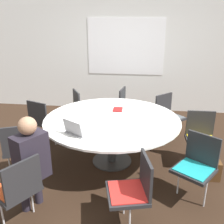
# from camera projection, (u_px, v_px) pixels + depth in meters

# --- Properties ---
(ground_plane) EXTENTS (16.00, 16.00, 0.00)m
(ground_plane) POSITION_uv_depth(u_px,v_px,m) (112.00, 161.00, 4.05)
(ground_plane) COLOR black
(wall_back) EXTENTS (8.00, 0.07, 2.70)m
(wall_back) POSITION_uv_depth(u_px,v_px,m) (126.00, 55.00, 5.98)
(wall_back) COLOR silver
(wall_back) RESTS_ON ground_plane
(conference_table) EXTENTS (2.06, 2.06, 0.75)m
(conference_table) POSITION_uv_depth(u_px,v_px,m) (112.00, 123.00, 3.82)
(conference_table) COLOR #333333
(conference_table) RESTS_ON ground_plane
(chair_0) EXTENTS (0.59, 0.60, 0.85)m
(chair_0) POSITION_uv_depth(u_px,v_px,m) (18.00, 186.00, 2.63)
(chair_0) COLOR #262628
(chair_0) RESTS_ON ground_plane
(chair_1) EXTENTS (0.51, 0.53, 0.85)m
(chair_1) POSITION_uv_depth(u_px,v_px,m) (133.00, 187.00, 2.62)
(chair_1) COLOR #262628
(chair_1) RESTS_ON ground_plane
(chair_2) EXTENTS (0.60, 0.60, 0.85)m
(chair_2) POSITION_uv_depth(u_px,v_px,m) (197.00, 163.00, 3.05)
(chair_2) COLOR #262628
(chair_2) RESTS_ON ground_plane
(chair_3) EXTENTS (0.45, 0.43, 0.85)m
(chair_3) POSITION_uv_depth(u_px,v_px,m) (201.00, 135.00, 3.79)
(chair_3) COLOR #262628
(chair_3) RESTS_ON ground_plane
(chair_4) EXTENTS (0.61, 0.61, 0.85)m
(chair_4) POSITION_uv_depth(u_px,v_px,m) (168.00, 113.00, 4.68)
(chair_4) COLOR #262628
(chair_4) RESTS_ON ground_plane
(chair_5) EXTENTS (0.49, 0.50, 0.85)m
(chair_5) POSITION_uv_depth(u_px,v_px,m) (128.00, 105.00, 5.11)
(chair_5) COLOR #262628
(chair_5) RESTS_ON ground_plane
(chair_6) EXTENTS (0.58, 0.59, 0.85)m
(chair_6) POSITION_uv_depth(u_px,v_px,m) (83.00, 107.00, 5.02)
(chair_6) COLOR #262628
(chair_6) RESTS_ON ground_plane
(chair_7) EXTENTS (0.56, 0.55, 0.85)m
(chair_7) POSITION_uv_depth(u_px,v_px,m) (43.00, 119.00, 4.43)
(chair_7) COLOR #262628
(chair_7) RESTS_ON ground_plane
(chair_8) EXTENTS (0.57, 0.56, 0.85)m
(chair_8) POSITION_uv_depth(u_px,v_px,m) (20.00, 146.00, 3.47)
(chair_8) COLOR #262628
(chair_8) RESTS_ON ground_plane
(person_0) EXTENTS (0.38, 0.42, 1.20)m
(person_0) POSITION_uv_depth(u_px,v_px,m) (31.00, 158.00, 2.79)
(person_0) COLOR #231E28
(person_0) RESTS_ON ground_plane
(laptop) EXTENTS (0.39, 0.36, 0.21)m
(laptop) POSITION_uv_depth(u_px,v_px,m) (76.00, 131.00, 3.23)
(laptop) COLOR #99999E
(laptop) RESTS_ON conference_table
(spiral_notebook) EXTENTS (0.15, 0.21, 0.02)m
(spiral_notebook) POSITION_uv_depth(u_px,v_px,m) (118.00, 109.00, 4.12)
(spiral_notebook) COLOR maroon
(spiral_notebook) RESTS_ON conference_table
(handbag) EXTENTS (0.36, 0.16, 0.28)m
(handbag) POSITION_uv_depth(u_px,v_px,m) (207.00, 170.00, 3.56)
(handbag) COLOR #513319
(handbag) RESTS_ON ground_plane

